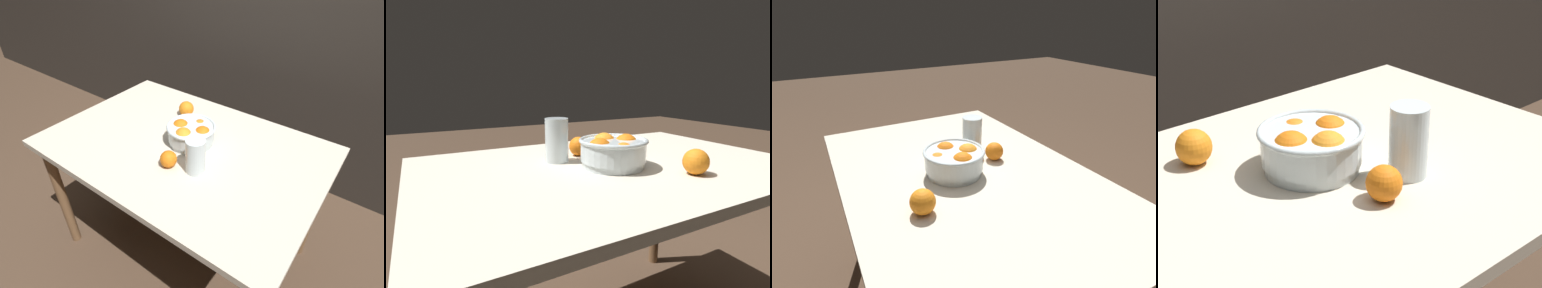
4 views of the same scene
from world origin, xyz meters
TOP-DOWN VIEW (x-y plane):
  - dining_table at (0.00, 0.00)m, footprint 1.22×0.83m
  - fruit_bowl at (0.02, 0.03)m, footprint 0.22×0.22m
  - juice_glass at (0.15, -0.11)m, footprint 0.08×0.08m
  - orange_loose_near_bowl at (-0.14, 0.21)m, footprint 0.08×0.08m
  - orange_loose_front at (0.04, -0.15)m, footprint 0.07×0.07m

SIDE VIEW (x-z plane):
  - dining_table at x=0.00m, z-range 0.28..1.01m
  - orange_loose_front at x=0.04m, z-range 0.73..0.80m
  - orange_loose_near_bowl at x=-0.14m, z-range 0.73..0.80m
  - fruit_bowl at x=0.02m, z-range 0.73..0.83m
  - juice_glass at x=0.15m, z-range 0.72..0.87m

